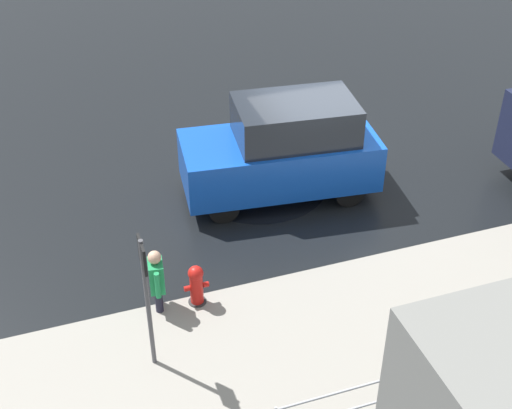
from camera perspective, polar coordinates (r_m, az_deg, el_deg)
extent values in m
plane|color=black|center=(15.22, 5.26, 1.74)|extent=(60.00, 60.00, 0.00)
cube|color=gray|center=(12.33, 13.05, -8.39)|extent=(24.00, 3.20, 0.04)
cube|color=blue|center=(14.42, 1.85, 3.57)|extent=(4.06, 2.12, 0.99)
cube|color=#1E232B|center=(14.05, 3.16, 6.77)|extent=(2.49, 1.75, 0.77)
cylinder|color=black|center=(13.88, -2.63, -0.27)|extent=(0.62, 0.29, 0.60)
cylinder|color=black|center=(15.06, -3.60, 2.79)|extent=(0.62, 0.29, 0.60)
cylinder|color=black|center=(14.45, 7.46, 1.00)|extent=(0.62, 0.29, 0.60)
cylinder|color=black|center=(15.58, 5.79, 3.87)|extent=(0.62, 0.29, 0.60)
cylinder|color=red|center=(12.03, -4.77, -6.82)|extent=(0.22, 0.22, 0.62)
sphere|color=red|center=(11.79, -4.85, -5.50)|extent=(0.26, 0.26, 0.26)
cylinder|color=red|center=(12.01, -4.04, -6.39)|extent=(0.10, 0.09, 0.09)
cylinder|color=red|center=(11.96, -5.53, -6.71)|extent=(0.10, 0.09, 0.09)
cylinder|color=#2D2D2D|center=(12.22, -4.70, -7.80)|extent=(0.31, 0.31, 0.06)
cube|color=#1E8C4C|center=(11.73, -7.98, -5.67)|extent=(0.29, 0.39, 0.55)
sphere|color=tan|center=(11.49, -8.13, -4.21)|extent=(0.22, 0.22, 0.22)
cylinder|color=#1E1E2D|center=(12.13, -7.83, -7.19)|extent=(0.13, 0.13, 0.45)
cylinder|color=#1E1E2D|center=(12.00, -7.75, -7.76)|extent=(0.13, 0.13, 0.45)
cylinder|color=#1E8C4C|center=(11.92, -8.07, -4.93)|extent=(0.09, 0.09, 0.50)
cylinder|color=#1E8C4C|center=(11.55, -7.88, -6.43)|extent=(0.09, 0.09, 0.50)
cylinder|color=#B7BABF|center=(10.48, 13.45, -14.25)|extent=(0.04, 0.04, 1.05)
cylinder|color=#4C4C51|center=(10.51, -8.63, -8.03)|extent=(0.07, 0.07, 2.40)
cube|color=black|center=(9.90, -9.10, -4.00)|extent=(0.04, 0.44, 0.44)
cylinder|color=black|center=(15.12, 0.20, 1.67)|extent=(2.91, 2.91, 0.01)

